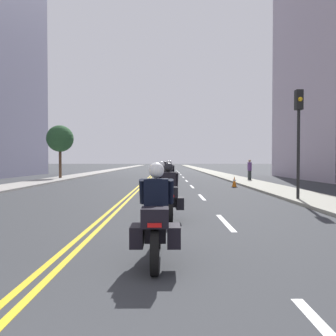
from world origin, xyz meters
name	(u,v)px	position (x,y,z in m)	size (l,w,h in m)	color
ground_plane	(155,172)	(0.00, 48.00, 0.00)	(264.00, 264.00, 0.00)	#343639
sidewalk_left	(103,171)	(-7.87, 48.00, 0.06)	(2.39, 144.00, 0.12)	gray
sidewalk_right	(208,171)	(7.87, 48.00, 0.06)	(2.39, 144.00, 0.12)	#9C9B8B
centreline_yellow_inner	(155,172)	(-0.12, 48.00, 0.00)	(0.12, 132.00, 0.01)	yellow
centreline_yellow_outer	(156,172)	(0.12, 48.00, 0.00)	(0.12, 132.00, 0.01)	yellow
lane_dashes_white	(184,179)	(3.34, 29.00, 0.00)	(0.14, 56.40, 0.01)	silver
motorcycle_0	(156,221)	(1.61, 4.63, 0.66)	(0.76, 2.11, 1.63)	black
motorcycle_1	(168,196)	(1.82, 8.46, 0.66)	(0.78, 2.22, 1.60)	black
motorcycle_2	(161,185)	(1.53, 12.31, 0.67)	(0.76, 2.17, 1.64)	black
motorcycle_3	(164,180)	(1.62, 16.28, 0.67)	(0.78, 2.11, 1.64)	black
motorcycle_4	(169,176)	(1.93, 19.99, 0.67)	(0.76, 2.20, 1.68)	black
motorcycle_5	(167,173)	(1.81, 24.67, 0.68)	(0.76, 2.29, 1.68)	black
motorcycle_6	(165,172)	(1.55, 27.90, 0.67)	(0.78, 2.28, 1.65)	black
motorcycle_7	(164,171)	(1.49, 32.03, 0.66)	(0.78, 2.25, 1.60)	black
traffic_cone_0	(234,182)	(5.96, 19.57, 0.34)	(0.35, 0.35, 0.70)	black
traffic_light_near	(298,124)	(7.07, 12.43, 3.13)	(0.28, 0.38, 4.51)	black
pedestrian_1	(249,170)	(8.42, 25.55, 0.91)	(0.26, 0.38, 1.77)	#272C2C
street_tree_0	(59,139)	(-7.93, 28.50, 3.64)	(2.39, 2.39, 4.86)	#523826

